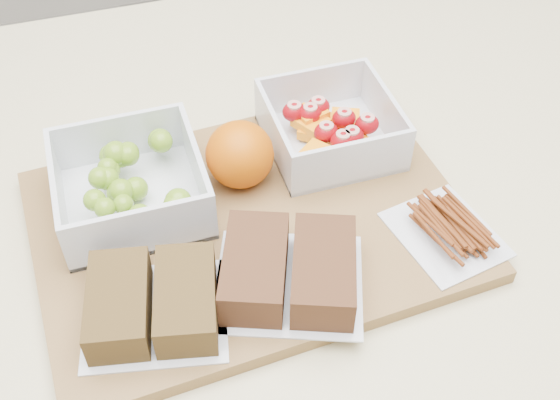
% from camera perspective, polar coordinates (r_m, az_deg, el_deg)
% --- Properties ---
extents(cutting_board, '(0.44, 0.32, 0.02)m').
position_cam_1_polar(cutting_board, '(0.70, -2.36, -2.03)').
color(cutting_board, olive).
rests_on(cutting_board, counter).
extents(grape_container, '(0.14, 0.14, 0.06)m').
position_cam_1_polar(grape_container, '(0.71, -11.95, 1.28)').
color(grape_container, silver).
rests_on(grape_container, cutting_board).
extents(fruit_container, '(0.13, 0.13, 0.06)m').
position_cam_1_polar(fruit_container, '(0.76, 4.09, 5.78)').
color(fruit_container, silver).
rests_on(fruit_container, cutting_board).
extents(orange, '(0.07, 0.07, 0.07)m').
position_cam_1_polar(orange, '(0.71, -3.29, 3.71)').
color(orange, '#CC5904').
rests_on(orange, cutting_board).
extents(sandwich_bag_left, '(0.14, 0.13, 0.04)m').
position_cam_1_polar(sandwich_bag_left, '(0.62, -10.29, -8.20)').
color(sandwich_bag_left, silver).
rests_on(sandwich_bag_left, cutting_board).
extents(sandwich_bag_center, '(0.17, 0.16, 0.04)m').
position_cam_1_polar(sandwich_bag_center, '(0.63, 0.75, -5.74)').
color(sandwich_bag_center, silver).
rests_on(sandwich_bag_center, cutting_board).
extents(pretzel_bag, '(0.11, 0.12, 0.02)m').
position_cam_1_polar(pretzel_bag, '(0.69, 13.42, -2.15)').
color(pretzel_bag, silver).
rests_on(pretzel_bag, cutting_board).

